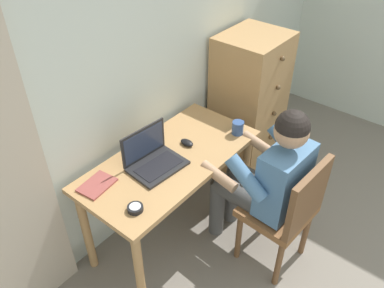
% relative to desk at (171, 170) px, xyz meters
% --- Properties ---
extents(wall_back, '(4.80, 0.05, 2.50)m').
position_rel_desk_xyz_m(wall_back, '(0.28, 0.37, 0.63)').
color(wall_back, silver).
rests_on(wall_back, ground_plane).
extents(desk, '(1.24, 0.60, 0.73)m').
position_rel_desk_xyz_m(desk, '(0.00, 0.00, 0.00)').
color(desk, tan).
rests_on(desk, ground_plane).
extents(dresser, '(0.54, 0.50, 1.20)m').
position_rel_desk_xyz_m(dresser, '(1.07, 0.08, -0.02)').
color(dresser, tan).
rests_on(dresser, ground_plane).
extents(chair, '(0.44, 0.42, 0.89)m').
position_rel_desk_xyz_m(chair, '(0.28, -0.73, -0.12)').
color(chair, brown).
rests_on(chair, ground_plane).
extents(person_seated, '(0.55, 0.60, 1.21)m').
position_rel_desk_xyz_m(person_seated, '(0.29, -0.55, 0.06)').
color(person_seated, '#4C4C4C').
rests_on(person_seated, ground_plane).
extents(laptop, '(0.36, 0.28, 0.24)m').
position_rel_desk_xyz_m(laptop, '(-0.12, 0.04, 0.16)').
color(laptop, '#232326').
rests_on(laptop, desk).
extents(computer_mouse, '(0.07, 0.10, 0.03)m').
position_rel_desk_xyz_m(computer_mouse, '(0.18, 0.01, 0.13)').
color(computer_mouse, black).
rests_on(computer_mouse, desk).
extents(desk_clock, '(0.09, 0.09, 0.03)m').
position_rel_desk_xyz_m(desk_clock, '(-0.46, -0.16, 0.12)').
color(desk_clock, black).
rests_on(desk_clock, desk).
extents(notebook_pad, '(0.23, 0.17, 0.01)m').
position_rel_desk_xyz_m(notebook_pad, '(-0.47, 0.16, 0.12)').
color(notebook_pad, '#994742').
rests_on(notebook_pad, desk).
extents(coffee_mug, '(0.12, 0.08, 0.09)m').
position_rel_desk_xyz_m(coffee_mug, '(0.50, -0.18, 0.16)').
color(coffee_mug, '#33518C').
rests_on(coffee_mug, desk).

